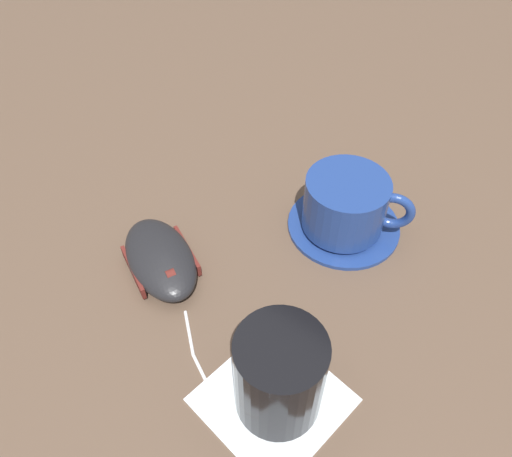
{
  "coord_description": "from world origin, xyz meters",
  "views": [
    {
      "loc": [
        -0.2,
        0.23,
        0.42
      ],
      "look_at": [
        0.02,
        -0.05,
        0.03
      ],
      "focal_mm": 35.0,
      "sensor_mm": 36.0,
      "label": 1
    }
  ],
  "objects_px": {
    "drinking_glass": "(279,375)",
    "saucer": "(344,224)",
    "coffee_cup": "(347,204)",
    "computer_mouse": "(160,258)"
  },
  "relations": [
    {
      "from": "coffee_cup",
      "to": "computer_mouse",
      "type": "xyz_separation_m",
      "value": [
        0.12,
        0.17,
        -0.02
      ]
    },
    {
      "from": "coffee_cup",
      "to": "drinking_glass",
      "type": "relative_size",
      "value": 1.26
    },
    {
      "from": "saucer",
      "to": "coffee_cup",
      "type": "height_order",
      "value": "coffee_cup"
    },
    {
      "from": "saucer",
      "to": "computer_mouse",
      "type": "relative_size",
      "value": 0.95
    },
    {
      "from": "coffee_cup",
      "to": "computer_mouse",
      "type": "height_order",
      "value": "coffee_cup"
    },
    {
      "from": "drinking_glass",
      "to": "coffee_cup",
      "type": "bearing_deg",
      "value": -73.76
    },
    {
      "from": "coffee_cup",
      "to": "computer_mouse",
      "type": "relative_size",
      "value": 0.86
    },
    {
      "from": "saucer",
      "to": "computer_mouse",
      "type": "height_order",
      "value": "computer_mouse"
    },
    {
      "from": "saucer",
      "to": "coffee_cup",
      "type": "xyz_separation_m",
      "value": [
        -0.0,
        0.0,
        0.04
      ]
    },
    {
      "from": "drinking_glass",
      "to": "saucer",
      "type": "bearing_deg",
      "value": -73.76
    }
  ]
}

